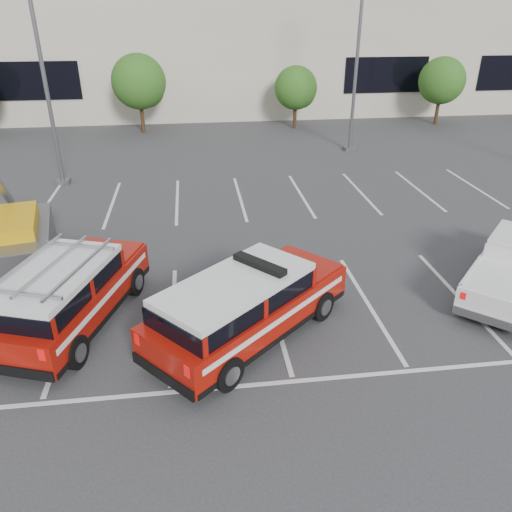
{
  "coord_description": "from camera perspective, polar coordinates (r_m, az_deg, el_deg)",
  "views": [
    {
      "loc": [
        -1.94,
        -11.3,
        7.52
      ],
      "look_at": [
        -0.3,
        1.34,
        1.05
      ],
      "focal_mm": 35.0,
      "sensor_mm": 36.0,
      "label": 1
    }
  ],
  "objects": [
    {
      "name": "tree_right",
      "position": [
        37.74,
        20.55,
        18.1
      ],
      "size": [
        3.07,
        3.07,
        4.42
      ],
      "color": "#3F2B19",
      "rests_on": "ground"
    },
    {
      "name": "ladder_suv",
      "position": [
        13.62,
        -20.5,
        -4.51
      ],
      "size": [
        3.57,
        5.52,
        2.03
      ],
      "rotation": [
        0.0,
        0.0,
        -0.33
      ],
      "color": "#920F07",
      "rests_on": "ground"
    },
    {
      "name": "convention_building",
      "position": [
        43.31,
        -4.98,
        23.12
      ],
      "size": [
        60.0,
        16.99,
        13.2
      ],
      "color": "beige",
      "rests_on": "ground"
    },
    {
      "name": "utility_rig",
      "position": [
        17.44,
        -26.82,
        1.0
      ],
      "size": [
        3.88,
        4.86,
        3.75
      ],
      "rotation": [
        0.0,
        0.0,
        0.21
      ],
      "color": "#59595E",
      "rests_on": "ground"
    },
    {
      "name": "tree_mid_right",
      "position": [
        34.45,
        4.7,
        18.46
      ],
      "size": [
        2.77,
        2.77,
        3.99
      ],
      "color": "#3F2B19",
      "rests_on": "ground"
    },
    {
      "name": "tree_mid_left",
      "position": [
        33.78,
        -13.07,
        18.65
      ],
      "size": [
        3.37,
        3.37,
        4.85
      ],
      "color": "#3F2B19",
      "rests_on": "ground"
    },
    {
      "name": "light_pole_mid",
      "position": [
        28.82,
        11.53,
        21.78
      ],
      "size": [
        0.9,
        0.6,
        10.24
      ],
      "color": "#59595E",
      "rests_on": "ground"
    },
    {
      "name": "ground",
      "position": [
        13.71,
        1.96,
        -6.36
      ],
      "size": [
        120.0,
        120.0,
        0.0
      ],
      "primitive_type": "plane",
      "color": "#323235",
      "rests_on": "ground"
    },
    {
      "name": "fire_chief_suv",
      "position": [
        12.31,
        -1.03,
        -6.17
      ],
      "size": [
        5.51,
        5.21,
        1.96
      ],
      "rotation": [
        0.0,
        0.0,
        -0.85
      ],
      "color": "#920F07",
      "rests_on": "ground"
    },
    {
      "name": "stall_markings",
      "position": [
        17.6,
        -0.37,
        1.65
      ],
      "size": [
        23.0,
        15.0,
        0.01
      ],
      "primitive_type": "cube",
      "color": "silver",
      "rests_on": "ground"
    },
    {
      "name": "light_pole_left",
      "position": [
        24.19,
        -23.26,
        19.38
      ],
      "size": [
        0.9,
        0.6,
        10.24
      ],
      "color": "#59595E",
      "rests_on": "ground"
    }
  ]
}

